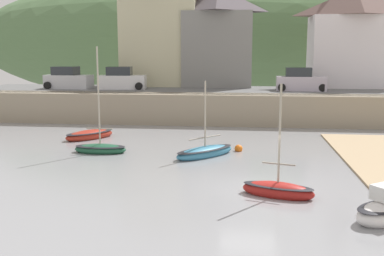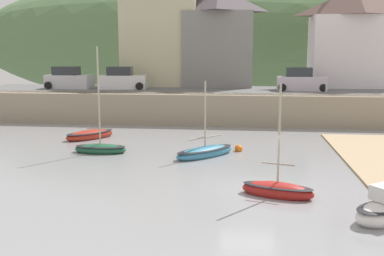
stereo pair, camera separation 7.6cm
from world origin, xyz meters
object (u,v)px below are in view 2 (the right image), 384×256
at_px(church_with_spire, 351,6).
at_px(fishing_boat_green, 100,148).
at_px(parked_car_by_wall, 122,80).
at_px(sailboat_far_left, 277,190).
at_px(mooring_buoy, 239,149).
at_px(waterfront_building_left, 161,28).
at_px(waterfront_building_centre, 219,36).
at_px(parked_car_end_of_row, 301,81).
at_px(sailboat_white_hull, 90,135).
at_px(rowboat_small_beached, 205,152).
at_px(parked_car_near_slipway, 69,79).
at_px(waterfront_building_right, 355,37).

bearing_deg(church_with_spire, fishing_boat_green, -128.48).
distance_m(church_with_spire, parked_car_by_wall, 23.60).
height_order(sailboat_far_left, mooring_buoy, sailboat_far_left).
relative_size(waterfront_building_left, mooring_buoy, 22.71).
xyz_separation_m(waterfront_building_centre, parked_car_end_of_row, (7.23, -4.50, -3.85)).
distance_m(sailboat_white_hull, mooring_buoy, 10.26).
relative_size(sailboat_white_hull, rowboat_small_beached, 0.82).
bearing_deg(parked_car_near_slipway, waterfront_building_centre, 24.61).
xyz_separation_m(parked_car_near_slipway, parked_car_end_of_row, (20.30, 0.00, 0.00)).
height_order(waterfront_building_right, parked_car_near_slipway, waterfront_building_right).
height_order(sailboat_white_hull, rowboat_small_beached, rowboat_small_beached).
height_order(waterfront_building_left, fishing_boat_green, waterfront_building_left).
distance_m(waterfront_building_right, sailboat_far_left, 28.20).
bearing_deg(sailboat_white_hull, fishing_boat_green, -114.37).
distance_m(church_with_spire, sailboat_white_hull, 29.58).
bearing_deg(mooring_buoy, waterfront_building_centre, 97.20).
relative_size(parked_car_near_slipway, parked_car_end_of_row, 1.02).
bearing_deg(fishing_boat_green, church_with_spire, 52.88).
relative_size(church_with_spire, sailboat_white_hull, 4.18).
height_order(waterfront_building_left, rowboat_small_beached, waterfront_building_left).
relative_size(waterfront_building_right, rowboat_small_beached, 2.05).
relative_size(waterfront_building_centre, sailboat_far_left, 1.95).
bearing_deg(sailboat_white_hull, rowboat_small_beached, -78.88).
bearing_deg(parked_car_by_wall, parked_car_near_slipway, 174.72).
height_order(church_with_spire, parked_car_end_of_row, church_with_spire).
xyz_separation_m(fishing_boat_green, parked_car_near_slipway, (-7.44, 14.60, 2.95)).
distance_m(sailboat_white_hull, parked_car_by_wall, 11.00).
distance_m(rowboat_small_beached, parked_car_near_slipway, 20.29).
relative_size(rowboat_small_beached, parked_car_near_slipway, 1.02).
height_order(sailboat_far_left, parked_car_near_slipway, sailboat_far_left).
relative_size(rowboat_small_beached, fishing_boat_green, 0.70).
relative_size(waterfront_building_centre, mooring_buoy, 19.40).
height_order(waterfront_building_left, church_with_spire, church_with_spire).
xyz_separation_m(rowboat_small_beached, parked_car_near_slipway, (-13.49, 14.86, 2.96)).
bearing_deg(parked_car_end_of_row, waterfront_building_centre, 149.99).
bearing_deg(sailboat_white_hull, mooring_buoy, -66.55).
xyz_separation_m(fishing_boat_green, mooring_buoy, (7.88, 1.24, -0.11)).
distance_m(waterfront_building_left, mooring_buoy, 20.93).
bearing_deg(waterfront_building_centre, sailboat_far_left, -81.44).
height_order(parked_car_near_slipway, parked_car_by_wall, same).
distance_m(waterfront_building_centre, parked_car_end_of_row, 9.35).
relative_size(church_with_spire, rowboat_small_beached, 3.44).
bearing_deg(parked_car_near_slipway, church_with_spire, 23.84).
bearing_deg(fishing_boat_green, rowboat_small_beached, -1.19).
relative_size(rowboat_small_beached, sailboat_far_left, 0.92).
bearing_deg(sailboat_far_left, parked_car_by_wall, 136.85).
bearing_deg(waterfront_building_right, fishing_boat_green, -133.33).
bearing_deg(rowboat_small_beached, parked_car_near_slipway, 84.87).
distance_m(waterfront_building_centre, waterfront_building_right, 12.39).
xyz_separation_m(waterfront_building_right, church_with_spire, (0.35, 4.00, 3.15)).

